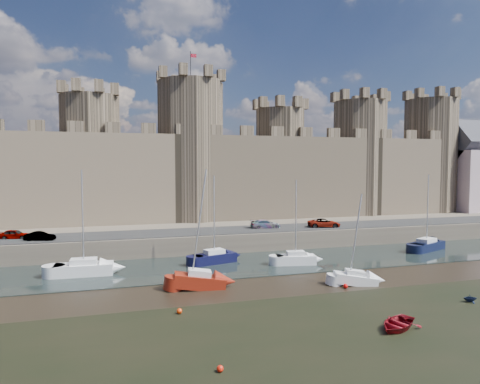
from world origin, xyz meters
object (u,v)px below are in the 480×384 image
(sailboat_0, at_px, (84,268))
(sailboat_1, at_px, (214,257))
(car_2, at_px, (265,224))
(sailboat_4, at_px, (200,280))
(sailboat_3, at_px, (427,245))
(sailboat_5, at_px, (355,278))
(car_1, at_px, (40,236))
(sailboat_2, at_px, (296,258))
(car_3, at_px, (324,223))
(car_0, at_px, (15,234))

(sailboat_0, distance_m, sailboat_1, 14.54)
(car_2, relative_size, sailboat_1, 0.42)
(sailboat_1, relative_size, sailboat_4, 0.91)
(sailboat_3, relative_size, sailboat_5, 1.16)
(sailboat_3, bearing_deg, sailboat_4, 173.33)
(car_2, height_order, sailboat_3, sailboat_3)
(car_1, relative_size, sailboat_2, 0.35)
(car_3, xyz_separation_m, sailboat_2, (-9.23, -10.76, -2.36))
(sailboat_0, height_order, sailboat_4, sailboat_4)
(car_3, bearing_deg, sailboat_4, 139.24)
(sailboat_4, bearing_deg, sailboat_1, 76.21)
(car_0, bearing_deg, car_3, -80.83)
(car_1, distance_m, sailboat_0, 10.47)
(car_3, distance_m, sailboat_1, 19.80)
(car_2, relative_size, sailboat_2, 0.44)
(car_3, height_order, sailboat_2, sailboat_2)
(sailboat_1, height_order, sailboat_2, sailboat_1)
(sailboat_4, bearing_deg, car_3, 44.79)
(sailboat_5, bearing_deg, car_3, 86.54)
(sailboat_1, relative_size, sailboat_5, 1.16)
(sailboat_2, relative_size, sailboat_4, 0.87)
(car_2, distance_m, sailboat_0, 26.48)
(sailboat_2, xyz_separation_m, sailboat_3, (20.55, 2.71, -0.00))
(sailboat_2, bearing_deg, car_3, 59.88)
(car_0, xyz_separation_m, car_1, (3.23, -2.29, -0.03))
(car_1, height_order, sailboat_2, sailboat_2)
(sailboat_0, relative_size, sailboat_5, 1.24)
(sailboat_0, height_order, sailboat_2, sailboat_0)
(car_0, height_order, car_1, car_0)
(car_1, height_order, sailboat_5, sailboat_5)
(car_3, bearing_deg, car_0, 98.71)
(car_1, relative_size, car_2, 0.80)
(sailboat_3, bearing_deg, car_1, 149.43)
(sailboat_4, bearing_deg, car_0, 142.91)
(car_3, relative_size, sailboat_2, 0.48)
(car_0, xyz_separation_m, sailboat_4, (19.61, -18.87, -2.30))
(car_1, distance_m, sailboat_5, 36.93)
(car_0, relative_size, sailboat_2, 0.36)
(sailboat_5, bearing_deg, sailboat_3, 48.87)
(car_0, bearing_deg, sailboat_2, -99.67)
(car_2, distance_m, sailboat_5, 21.82)
(car_3, relative_size, sailboat_3, 0.46)
(car_3, xyz_separation_m, sailboat_3, (11.32, -8.05, -2.36))
(car_3, xyz_separation_m, sailboat_5, (-6.95, -19.97, -2.49))
(sailboat_0, bearing_deg, sailboat_5, -20.52)
(sailboat_1, bearing_deg, car_1, 144.28)
(sailboat_4, xyz_separation_m, sailboat_5, (14.86, -2.95, -0.15))
(car_3, relative_size, sailboat_5, 0.53)
(car_2, relative_size, sailboat_5, 0.49)
(sailboat_2, distance_m, sailboat_3, 20.73)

